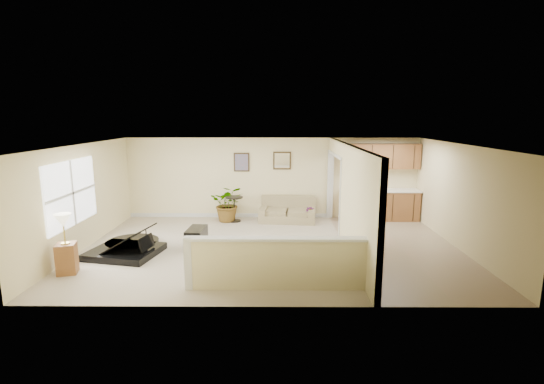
{
  "coord_description": "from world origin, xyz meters",
  "views": [
    {
      "loc": [
        0.08,
        -9.12,
        3.14
      ],
      "look_at": [
        0.01,
        0.4,
        1.31
      ],
      "focal_mm": 26.0,
      "sensor_mm": 36.0,
      "label": 1
    }
  ],
  "objects_px": {
    "accent_table": "(234,206)",
    "lamp_stand": "(66,248)",
    "piano_bench": "(197,239)",
    "piano": "(124,229)",
    "palm_plant": "(228,204)",
    "small_plant": "(310,216)",
    "loveseat": "(288,209)"
  },
  "relations": [
    {
      "from": "small_plant",
      "to": "piano_bench",
      "type": "bearing_deg",
      "value": -141.19
    },
    {
      "from": "piano_bench",
      "to": "lamp_stand",
      "type": "relative_size",
      "value": 0.62
    },
    {
      "from": "loveseat",
      "to": "accent_table",
      "type": "bearing_deg",
      "value": -169.68
    },
    {
      "from": "palm_plant",
      "to": "small_plant",
      "type": "height_order",
      "value": "palm_plant"
    },
    {
      "from": "piano_bench",
      "to": "accent_table",
      "type": "distance_m",
      "value": 2.62
    },
    {
      "from": "small_plant",
      "to": "palm_plant",
      "type": "bearing_deg",
      "value": 175.22
    },
    {
      "from": "loveseat",
      "to": "small_plant",
      "type": "distance_m",
      "value": 0.73
    },
    {
      "from": "lamp_stand",
      "to": "loveseat",
      "type": "bearing_deg",
      "value": 42.13
    },
    {
      "from": "piano_bench",
      "to": "accent_table",
      "type": "bearing_deg",
      "value": 75.49
    },
    {
      "from": "accent_table",
      "to": "palm_plant",
      "type": "bearing_deg",
      "value": 171.78
    },
    {
      "from": "piano",
      "to": "accent_table",
      "type": "height_order",
      "value": "piano"
    },
    {
      "from": "loveseat",
      "to": "palm_plant",
      "type": "bearing_deg",
      "value": -170.94
    },
    {
      "from": "piano_bench",
      "to": "accent_table",
      "type": "relative_size",
      "value": 1.0
    },
    {
      "from": "piano_bench",
      "to": "small_plant",
      "type": "bearing_deg",
      "value": 38.81
    },
    {
      "from": "piano_bench",
      "to": "accent_table",
      "type": "height_order",
      "value": "accent_table"
    },
    {
      "from": "loveseat",
      "to": "lamp_stand",
      "type": "distance_m",
      "value": 6.21
    },
    {
      "from": "palm_plant",
      "to": "small_plant",
      "type": "relative_size",
      "value": 2.3
    },
    {
      "from": "lamp_stand",
      "to": "small_plant",
      "type": "bearing_deg",
      "value": 36.37
    },
    {
      "from": "loveseat",
      "to": "lamp_stand",
      "type": "xyz_separation_m",
      "value": [
        -4.6,
        -4.16,
        0.16
      ]
    },
    {
      "from": "piano",
      "to": "lamp_stand",
      "type": "xyz_separation_m",
      "value": [
        -0.72,
        -1.22,
        -0.06
      ]
    },
    {
      "from": "loveseat",
      "to": "small_plant",
      "type": "relative_size",
      "value": 3.7
    },
    {
      "from": "accent_table",
      "to": "lamp_stand",
      "type": "height_order",
      "value": "lamp_stand"
    },
    {
      "from": "loveseat",
      "to": "palm_plant",
      "type": "distance_m",
      "value": 1.81
    },
    {
      "from": "piano_bench",
      "to": "palm_plant",
      "type": "distance_m",
      "value": 2.61
    },
    {
      "from": "piano",
      "to": "piano_bench",
      "type": "distance_m",
      "value": 1.67
    },
    {
      "from": "loveseat",
      "to": "piano",
      "type": "bearing_deg",
      "value": -136.54
    },
    {
      "from": "piano_bench",
      "to": "piano",
      "type": "bearing_deg",
      "value": -169.33
    },
    {
      "from": "accent_table",
      "to": "small_plant",
      "type": "distance_m",
      "value": 2.29
    },
    {
      "from": "small_plant",
      "to": "accent_table",
      "type": "bearing_deg",
      "value": 175.51
    },
    {
      "from": "piano",
      "to": "accent_table",
      "type": "xyz_separation_m",
      "value": [
        2.26,
        2.83,
        -0.09
      ]
    },
    {
      "from": "piano",
      "to": "lamp_stand",
      "type": "relative_size",
      "value": 1.57
    },
    {
      "from": "palm_plant",
      "to": "small_plant",
      "type": "bearing_deg",
      "value": -4.78
    }
  ]
}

